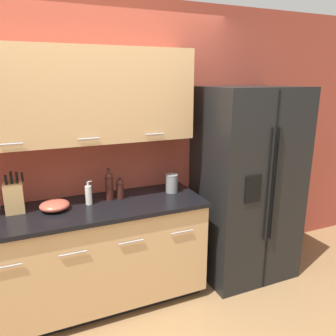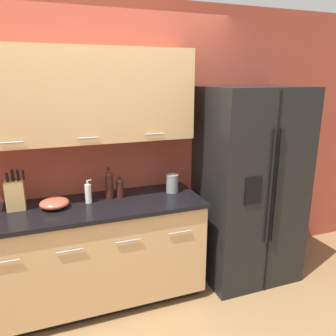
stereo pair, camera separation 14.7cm
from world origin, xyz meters
name	(u,v)px [view 2 (the right image)]	position (x,y,z in m)	size (l,w,h in m)	color
wall_back	(96,138)	(-0.03, 1.08, 1.43)	(10.00, 0.39, 2.60)	#993D2D
counter_unit	(96,253)	(-0.13, 0.79, 0.47)	(1.85, 0.64, 0.93)	black
refrigerator	(249,186)	(1.35, 0.74, 0.93)	(0.90, 0.74, 1.86)	black
knife_block	(15,194)	(-0.71, 0.88, 1.05)	(0.15, 0.10, 0.33)	tan
wine_bottle	(109,184)	(0.03, 0.88, 1.05)	(0.07, 0.07, 0.28)	#3D1914
soap_dispenser	(88,193)	(-0.16, 0.83, 1.01)	(0.06, 0.05, 0.20)	silver
oil_bottle	(120,188)	(0.12, 0.87, 1.01)	(0.06, 0.06, 0.18)	#3D1914
steel_canister	(172,183)	(0.60, 0.84, 1.01)	(0.11, 0.11, 0.18)	gray
mixing_bowl	(54,203)	(-0.43, 0.81, 0.97)	(0.23, 0.23, 0.08)	#B24C38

